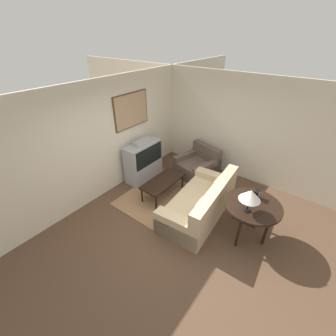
{
  "coord_description": "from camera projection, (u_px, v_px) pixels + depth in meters",
  "views": [
    {
      "loc": [
        -2.79,
        -1.91,
        3.53
      ],
      "look_at": [
        0.76,
        0.82,
        0.75
      ],
      "focal_mm": 24.0,
      "sensor_mm": 36.0,
      "label": 1
    }
  ],
  "objects": [
    {
      "name": "mantel_clock",
      "position": [
        256.0,
        194.0,
        4.21
      ],
      "size": [
        0.14,
        0.1,
        0.16
      ],
      "color": "black",
      "rests_on": "console_table"
    },
    {
      "name": "tv",
      "position": [
        143.0,
        161.0,
        6.0
      ],
      "size": [
        1.05,
        0.45,
        1.12
      ],
      "color": "#9E9EA3",
      "rests_on": "ground_plane"
    },
    {
      "name": "ground_plane",
      "position": [
        177.0,
        226.0,
        4.73
      ],
      "size": [
        12.0,
        12.0,
        0.0
      ],
      "primitive_type": "plane",
      "color": "brown"
    },
    {
      "name": "coffee_table",
      "position": [
        163.0,
        182.0,
        5.41
      ],
      "size": [
        1.15,
        0.53,
        0.43
      ],
      "color": "black",
      "rests_on": "ground_plane"
    },
    {
      "name": "wall_right",
      "position": [
        237.0,
        128.0,
        5.79
      ],
      "size": [
        0.06,
        12.0,
        2.7
      ],
      "color": "beige",
      "rests_on": "ground_plane"
    },
    {
      "name": "armchair",
      "position": [
        197.0,
        167.0,
        6.22
      ],
      "size": [
        1.13,
        1.13,
        0.83
      ],
      "rotation": [
        0.0,
        0.0,
        -1.82
      ],
      "color": "brown",
      "rests_on": "ground_plane"
    },
    {
      "name": "console_table",
      "position": [
        253.0,
        208.0,
        4.12
      ],
      "size": [
        1.04,
        1.04,
        0.81
      ],
      "color": "black",
      "rests_on": "ground_plane"
    },
    {
      "name": "table_lamp",
      "position": [
        250.0,
        195.0,
        3.77
      ],
      "size": [
        0.37,
        0.37,
        0.44
      ],
      "color": "black",
      "rests_on": "console_table"
    },
    {
      "name": "area_rug",
      "position": [
        164.0,
        197.0,
        5.52
      ],
      "size": [
        1.96,
        1.71,
        0.01
      ],
      "color": "#99704C",
      "rests_on": "ground_plane"
    },
    {
      "name": "couch",
      "position": [
        201.0,
        204.0,
        4.86
      ],
      "size": [
        2.07,
        1.12,
        0.88
      ],
      "rotation": [
        0.0,
        0.0,
        3.22
      ],
      "color": "#CCB289",
      "rests_on": "ground_plane"
    },
    {
      "name": "wall_back",
      "position": [
        103.0,
        141.0,
        5.12
      ],
      "size": [
        12.0,
        0.1,
        2.7
      ],
      "color": "beige",
      "rests_on": "ground_plane"
    }
  ]
}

